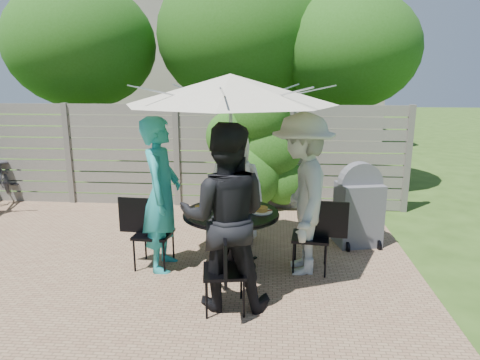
# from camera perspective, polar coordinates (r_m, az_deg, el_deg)

# --- Properties ---
(backyard_envelope) EXTENTS (60.00, 60.00, 5.00)m
(backyard_envelope) POSITION_cam_1_polar(r_m,az_deg,el_deg) (14.76, -1.69, 14.80)
(backyard_envelope) COLOR #2D4816
(backyard_envelope) RESTS_ON ground
(patio_table) EXTENTS (1.16, 1.16, 0.74)m
(patio_table) POSITION_cam_1_polar(r_m,az_deg,el_deg) (5.17, -1.18, -6.60)
(patio_table) COLOR black
(patio_table) RESTS_ON ground
(umbrella) EXTENTS (2.48, 2.48, 2.34)m
(umbrella) POSITION_cam_1_polar(r_m,az_deg,el_deg) (4.85, -1.27, 11.99)
(umbrella) COLOR silver
(umbrella) RESTS_ON ground
(chair_back) EXTENTS (0.49, 0.70, 0.95)m
(chair_back) POSITION_cam_1_polar(r_m,az_deg,el_deg) (6.16, -0.52, -5.50)
(chair_back) COLOR black
(chair_back) RESTS_ON ground
(person_back) EXTENTS (0.80, 0.54, 1.61)m
(person_back) POSITION_cam_1_polar(r_m,az_deg,el_deg) (5.87, -0.61, -1.14)
(person_back) COLOR white
(person_back) RESTS_ON ground
(chair_left) EXTENTS (0.65, 0.45, 0.89)m
(chair_left) POSITION_cam_1_polar(r_m,az_deg,el_deg) (5.42, -11.52, -8.75)
(chair_left) COLOR black
(chair_left) RESTS_ON ground
(person_left) EXTENTS (0.47, 0.69, 1.87)m
(person_left) POSITION_cam_1_polar(r_m,az_deg,el_deg) (5.17, -10.42, -1.98)
(person_left) COLOR teal
(person_left) RESTS_ON ground
(chair_front) EXTENTS (0.48, 0.65, 0.87)m
(chair_front) POSITION_cam_1_polar(r_m,az_deg,el_deg) (4.39, -2.07, -14.08)
(chair_front) COLOR black
(chair_front) RESTS_ON ground
(person_front) EXTENTS (0.94, 0.75, 1.89)m
(person_front) POSITION_cam_1_polar(r_m,az_deg,el_deg) (4.25, -2.01, -5.03)
(person_front) COLOR black
(person_front) RESTS_ON ground
(chair_right) EXTENTS (0.66, 0.47, 0.89)m
(chair_right) POSITION_cam_1_polar(r_m,az_deg,el_deg) (5.28, 9.47, -9.23)
(chair_right) COLOR black
(chair_right) RESTS_ON ground
(person_right) EXTENTS (0.75, 1.26, 1.92)m
(person_right) POSITION_cam_1_polar(r_m,az_deg,el_deg) (5.04, 8.25, -1.96)
(person_right) COLOR #B8BAB4
(person_right) RESTS_ON ground
(plate_back) EXTENTS (0.26, 0.26, 0.06)m
(plate_back) POSITION_cam_1_polar(r_m,az_deg,el_deg) (5.43, -0.91, -2.83)
(plate_back) COLOR white
(plate_back) RESTS_ON patio_table
(plate_left) EXTENTS (0.26, 0.26, 0.06)m
(plate_left) POSITION_cam_1_polar(r_m,az_deg,el_deg) (5.13, -5.21, -3.90)
(plate_left) COLOR white
(plate_left) RESTS_ON patio_table
(plate_front) EXTENTS (0.26, 0.26, 0.06)m
(plate_front) POSITION_cam_1_polar(r_m,az_deg,el_deg) (4.75, -1.51, -5.29)
(plate_front) COLOR white
(plate_front) RESTS_ON patio_table
(plate_right) EXTENTS (0.26, 0.26, 0.06)m
(plate_right) POSITION_cam_1_polar(r_m,az_deg,el_deg) (5.08, 2.88, -4.04)
(plate_right) COLOR white
(plate_right) RESTS_ON patio_table
(glass_back) EXTENTS (0.07, 0.07, 0.14)m
(glass_back) POSITION_cam_1_polar(r_m,az_deg,el_deg) (5.33, -2.12, -2.65)
(glass_back) COLOR silver
(glass_back) RESTS_ON patio_table
(glass_front) EXTENTS (0.07, 0.07, 0.14)m
(glass_front) POSITION_cam_1_polar(r_m,az_deg,el_deg) (4.82, -0.17, -4.42)
(glass_front) COLOR silver
(glass_front) RESTS_ON patio_table
(glass_right) EXTENTS (0.07, 0.07, 0.14)m
(glass_right) POSITION_cam_1_polar(r_m,az_deg,el_deg) (5.17, 1.77, -3.19)
(glass_right) COLOR silver
(glass_right) RESTS_ON patio_table
(syrup_jug) EXTENTS (0.09, 0.09, 0.16)m
(syrup_jug) POSITION_cam_1_polar(r_m,az_deg,el_deg) (5.13, -1.82, -3.21)
(syrup_jug) COLOR #59280C
(syrup_jug) RESTS_ON patio_table
(coffee_cup) EXTENTS (0.08, 0.08, 0.12)m
(coffee_cup) POSITION_cam_1_polar(r_m,az_deg,el_deg) (5.28, 0.06, -2.91)
(coffee_cup) COLOR #C6B293
(coffee_cup) RESTS_ON patio_table
(bbq_grill) EXTENTS (0.66, 0.56, 1.18)m
(bbq_grill) POSITION_cam_1_polar(r_m,az_deg,el_deg) (6.12, 15.51, -3.64)
(bbq_grill) COLOR #58585D
(bbq_grill) RESTS_ON ground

